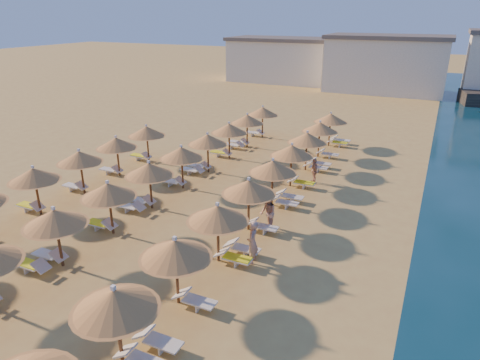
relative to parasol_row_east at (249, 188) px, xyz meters
The scene contains 9 objects.
ground 3.51m from the parasol_row_east, 155.17° to the right, with size 220.00×220.00×0.00m, color tan.
hotel_blocks 45.06m from the parasol_row_east, 87.60° to the left, with size 48.40×11.46×8.10m.
parasol_row_east is the anchor object (origin of this frame).
parasol_row_west 5.78m from the parasol_row_east, behind, with size 2.64×34.19×2.75m.
parasol_row_inland 10.77m from the parasol_row_east, behind, with size 2.64×18.41×2.75m.
loungers 4.56m from the parasol_row_east, behind, with size 13.69×33.03×0.66m.
beachgoer_a 3.21m from the parasol_row_east, 62.62° to the right, with size 0.70×0.46×1.91m, color tan.
beachgoer_b 1.59m from the parasol_row_east, 22.68° to the left, with size 0.89×0.69×1.83m, color tan.
beachgoer_c 7.63m from the parasol_row_east, 81.13° to the left, with size 0.94×0.39×1.61m, color tan.
Camera 1 is at (10.09, -16.01, 9.99)m, focal length 32.00 mm.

